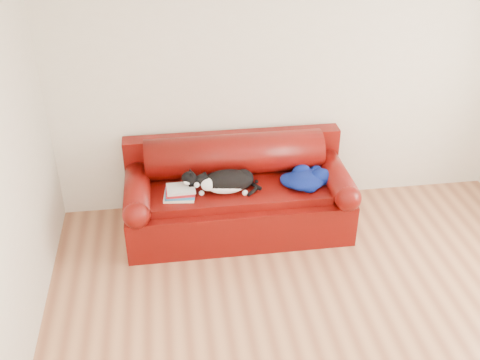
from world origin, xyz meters
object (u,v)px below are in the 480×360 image
object	(u,v)px
book_stack	(180,192)
cat	(227,182)
sofa_base	(238,208)
blanket	(306,178)

from	to	relation	value
book_stack	cat	world-z (taller)	cat
book_stack	cat	bearing A→B (deg)	6.10
sofa_base	blanket	size ratio (longest dim) A/B	3.69
sofa_base	blanket	world-z (taller)	blanket
book_stack	blanket	distance (m)	1.18
book_stack	blanket	bearing A→B (deg)	2.88
book_stack	cat	xyz separation A→B (m)	(0.43, 0.05, 0.05)
cat	blanket	distance (m)	0.75
cat	blanket	bearing A→B (deg)	-3.63
sofa_base	cat	bearing A→B (deg)	-139.29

